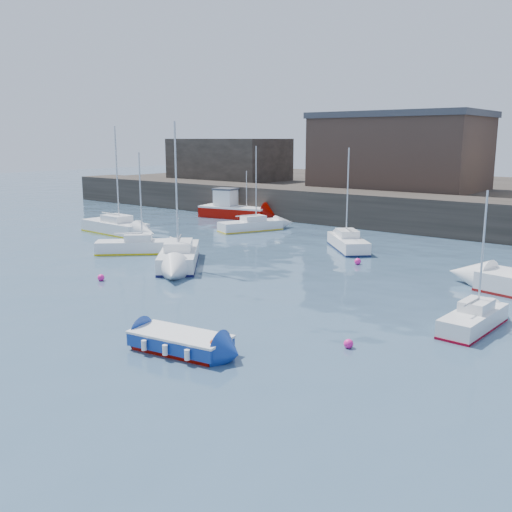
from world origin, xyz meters
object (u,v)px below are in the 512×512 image
Objects in this scene: sailboat_h at (251,225)px; buoy_mid at (348,348)px; fishing_boat at (233,209)px; buoy_near at (101,281)px; sailboat_a at (135,246)px; sailboat_e at (115,227)px; sailboat_c at (474,319)px; blue_dinghy at (180,341)px; sailboat_b at (179,256)px; sailboat_f at (348,242)px; buoy_far at (358,264)px.

buoy_mid is at bearing -43.78° from sailboat_h.
fishing_boat is 26.94m from buoy_near.
buoy_mid is at bearing -2.42° from buoy_near.
fishing_boat is 19.22m from sailboat_a.
sailboat_a is 0.96× the size of sailboat_h.
sailboat_e is at bearing 158.08° from buoy_mid.
sailboat_c reaches higher than fishing_boat.
buoy_mid is (20.72, -7.08, -0.49)m from sailboat_a.
blue_dinghy is 37.04m from fishing_boat.
sailboat_c is 0.66× the size of sailboat_e.
blue_dinghy is at bearing -52.49° from fishing_boat.
buoy_near is (-11.33, 4.90, -0.41)m from blue_dinghy.
blue_dinghy is 15.11m from sailboat_b.
sailboat_h is (0.11, 12.66, -0.02)m from sailboat_a.
buoy_mid is (20.60, -19.75, -0.47)m from sailboat_h.
buoy_near is (12.52, -10.81, -0.57)m from sailboat_e.
sailboat_f is 17.29× the size of buoy_far.
blue_dinghy is 19.60m from sailboat_a.
buoy_far is (-6.80, 13.34, 0.00)m from buoy_mid.
buoy_near is 16.05m from buoy_mid.
fishing_boat is at bearing 140.94° from sailboat_h.
buoy_mid is (4.71, 4.23, -0.41)m from blue_dinghy.
fishing_boat is 8.59m from sailboat_h.
sailboat_c is at bearing -33.49° from fishing_boat.
sailboat_f reaches higher than blue_dinghy.
sailboat_f is at bearing 69.38° from buoy_near.
sailboat_h is 15.22m from buoy_far.
sailboat_h is (-23.61, 14.63, 0.03)m from sailboat_c.
sailboat_a is 8.99m from sailboat_e.
sailboat_b is 14.00m from sailboat_e.
fishing_boat is 1.08× the size of sailboat_a.
buoy_near is (4.68, -6.41, -0.49)m from sailboat_a.
sailboat_a is 5.21m from sailboat_b.
sailboat_c is at bearing 59.58° from buoy_mid.
blue_dinghy is at bearing -76.81° from sailboat_f.
sailboat_b is 1.53× the size of sailboat_c.
sailboat_a is at bearing -90.52° from sailboat_h.
sailboat_e is (-31.57, 6.37, 0.13)m from sailboat_c.
sailboat_a reaches higher than blue_dinghy.
sailboat_b is 5.65m from buoy_near.
blue_dinghy reaches higher than buoy_near.
sailboat_a is 15.27m from buoy_far.
sailboat_a is 7.95m from buoy_near.
blue_dinghy is 0.56× the size of sailboat_h.
sailboat_h is at bearing 110.50° from sailboat_b.
buoy_mid is at bearing -42.69° from fishing_boat.
sailboat_a is 17.77× the size of buoy_near.
sailboat_a reaches higher than buoy_mid.
sailboat_f is at bearing 119.38° from buoy_mid.
sailboat_f is (17.50, -7.81, -0.40)m from fishing_boat.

